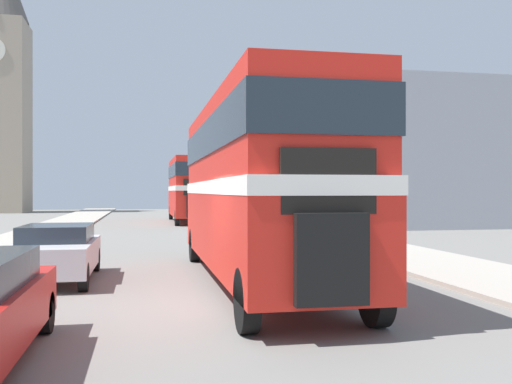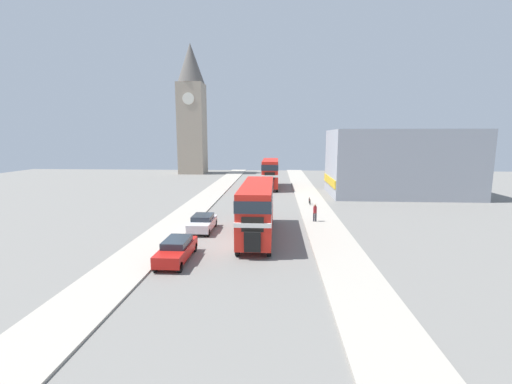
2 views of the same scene
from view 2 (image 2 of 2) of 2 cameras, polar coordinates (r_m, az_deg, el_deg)
name	(u,v)px [view 2 (image 2 of 2)]	position (r m, az deg, el deg)	size (l,w,h in m)	color
ground_plane	(243,246)	(25.47, -2.18, -8.96)	(120.00, 120.00, 0.00)	slate
sidewalk_right	(336,247)	(25.71, 13.16, -8.88)	(3.50, 120.00, 0.12)	#A8A093
sidewalk_left	(153,243)	(26.94, -16.77, -8.20)	(3.50, 120.00, 0.12)	#A8A093
double_decker_bus	(257,206)	(27.24, 0.21, -2.27)	(2.44, 11.17, 4.26)	red
bus_distant	(270,171)	(54.23, 2.41, 3.46)	(2.46, 10.26, 4.47)	red
car_parked_near	(177,250)	(22.90, -13.10, -9.32)	(1.68, 4.65, 1.42)	red
car_parked_mid	(203,223)	(29.57, -8.90, -5.06)	(1.82, 4.16, 1.37)	silver
pedestrian_walking	(315,212)	(32.43, 9.80, -3.26)	(0.33, 0.33, 1.63)	#282833
bicycle_on_pavement	(310,201)	(40.81, 8.93, -1.53)	(0.05, 1.76, 0.78)	black
church_tower	(192,108)	(78.48, -10.66, 13.53)	(5.81, 5.81, 27.98)	tan
shop_building_block	(400,163)	(50.88, 22.82, 4.48)	(18.84, 10.29, 8.95)	#999EA8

